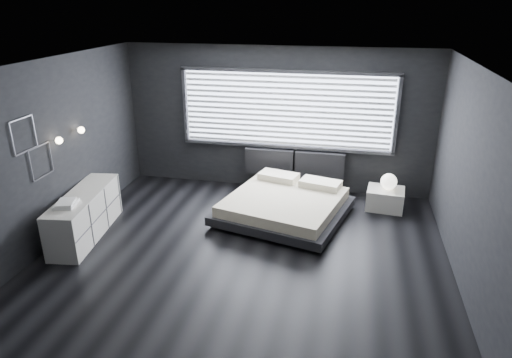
# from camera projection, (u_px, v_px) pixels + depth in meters

# --- Properties ---
(room) EXTENTS (6.04, 6.00, 2.80)m
(room) POSITION_uv_depth(u_px,v_px,m) (243.00, 168.00, 6.36)
(room) COLOR black
(room) RESTS_ON ground
(window) EXTENTS (4.14, 0.09, 1.52)m
(window) POSITION_uv_depth(u_px,v_px,m) (286.00, 110.00, 8.70)
(window) COLOR white
(window) RESTS_ON ground
(headboard) EXTENTS (1.96, 0.16, 0.52)m
(headboard) POSITION_uv_depth(u_px,v_px,m) (294.00, 163.00, 8.99)
(headboard) COLOR black
(headboard) RESTS_ON ground
(sconce_near) EXTENTS (0.18, 0.11, 0.11)m
(sconce_near) POSITION_uv_depth(u_px,v_px,m) (59.00, 140.00, 6.89)
(sconce_near) COLOR silver
(sconce_near) RESTS_ON ground
(sconce_far) EXTENTS (0.18, 0.11, 0.11)m
(sconce_far) POSITION_uv_depth(u_px,v_px,m) (81.00, 130.00, 7.44)
(sconce_far) COLOR silver
(sconce_far) RESTS_ON ground
(wall_art_upper) EXTENTS (0.01, 0.48, 0.48)m
(wall_art_upper) POSITION_uv_depth(u_px,v_px,m) (24.00, 135.00, 6.28)
(wall_art_upper) COLOR #47474C
(wall_art_upper) RESTS_ON ground
(wall_art_lower) EXTENTS (0.01, 0.48, 0.48)m
(wall_art_lower) POSITION_uv_depth(u_px,v_px,m) (41.00, 161.00, 6.68)
(wall_art_lower) COLOR #47474C
(wall_art_lower) RESTS_ON ground
(bed) EXTENTS (2.44, 2.37, 0.53)m
(bed) POSITION_uv_depth(u_px,v_px,m) (285.00, 205.00, 7.97)
(bed) COLOR black
(bed) RESTS_ON ground
(nightstand) EXTENTS (0.70, 0.60, 0.38)m
(nightstand) POSITION_uv_depth(u_px,v_px,m) (385.00, 199.00, 8.33)
(nightstand) COLOR beige
(nightstand) RESTS_ON ground
(orb_lamp) EXTENTS (0.29, 0.29, 0.29)m
(orb_lamp) POSITION_uv_depth(u_px,v_px,m) (389.00, 182.00, 8.22)
(orb_lamp) COLOR white
(orb_lamp) RESTS_ON nightstand
(dresser) EXTENTS (0.75, 1.87, 0.73)m
(dresser) POSITION_uv_depth(u_px,v_px,m) (85.00, 215.00, 7.33)
(dresser) COLOR beige
(dresser) RESTS_ON ground
(book_stack) EXTENTS (0.35, 0.42, 0.08)m
(book_stack) POSITION_uv_depth(u_px,v_px,m) (66.00, 203.00, 6.78)
(book_stack) COLOR white
(book_stack) RESTS_ON dresser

